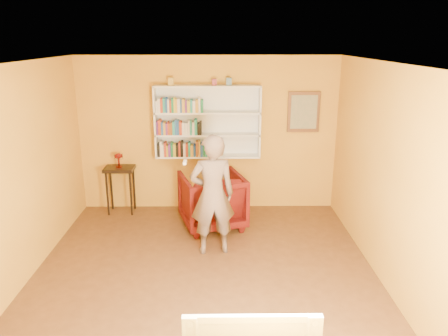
% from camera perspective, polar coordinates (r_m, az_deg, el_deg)
% --- Properties ---
extents(room_shell, '(5.30, 5.80, 2.88)m').
position_cam_1_polar(room_shell, '(5.36, -2.71, -4.81)').
color(room_shell, '#4F3119').
rests_on(room_shell, ground).
extents(bookshelf, '(1.80, 0.29, 1.23)m').
position_cam_1_polar(bookshelf, '(7.53, -2.13, 6.08)').
color(bookshelf, white).
rests_on(bookshelf, room_shell).
extents(books_row_lower, '(0.85, 0.19, 0.27)m').
position_cam_1_polar(books_row_lower, '(7.55, -5.40, 2.45)').
color(books_row_lower, black).
rests_on(books_row_lower, bookshelf).
extents(books_row_middle, '(0.76, 0.19, 0.26)m').
position_cam_1_polar(books_row_middle, '(7.47, -5.80, 5.25)').
color(books_row_middle, '#68297C').
rests_on(books_row_middle, bookshelf).
extents(books_row_upper, '(0.79, 0.19, 0.25)m').
position_cam_1_polar(books_row_upper, '(7.40, -5.92, 8.10)').
color(books_row_upper, silver).
rests_on(books_row_upper, bookshelf).
extents(ornament_left, '(0.09, 0.09, 0.13)m').
position_cam_1_polar(ornament_left, '(7.41, -6.93, 11.15)').
color(ornament_left, '#B79334').
rests_on(ornament_left, bookshelf).
extents(ornament_centre, '(0.08, 0.08, 0.11)m').
position_cam_1_polar(ornament_centre, '(7.37, -1.27, 11.16)').
color(ornament_centre, maroon).
rests_on(ornament_centre, bookshelf).
extents(ornament_right, '(0.09, 0.09, 0.12)m').
position_cam_1_polar(ornament_right, '(7.37, 0.65, 11.22)').
color(ornament_right, slate).
rests_on(ornament_right, bookshelf).
extents(framed_painting, '(0.55, 0.05, 0.70)m').
position_cam_1_polar(framed_painting, '(7.68, 10.37, 7.22)').
color(framed_painting, '#5A3419').
rests_on(framed_painting, room_shell).
extents(console_table, '(0.51, 0.39, 0.83)m').
position_cam_1_polar(console_table, '(7.79, -13.45, -0.91)').
color(console_table, black).
rests_on(console_table, ground).
extents(ruby_lustre, '(0.16, 0.16, 0.25)m').
position_cam_1_polar(ruby_lustre, '(7.70, -13.61, 1.37)').
color(ruby_lustre, maroon).
rests_on(ruby_lustre, console_table).
extents(armchair, '(1.19, 1.21, 0.89)m').
position_cam_1_polar(armchair, '(7.10, -1.56, -4.22)').
color(armchair, '#400405').
rests_on(armchair, ground).
extents(person, '(0.69, 0.51, 1.74)m').
position_cam_1_polar(person, '(6.10, -1.52, -3.55)').
color(person, '#69564D').
rests_on(person, ground).
extents(game_remote, '(0.04, 0.15, 0.04)m').
position_cam_1_polar(game_remote, '(5.65, -5.12, 0.76)').
color(game_remote, white).
rests_on(game_remote, person).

